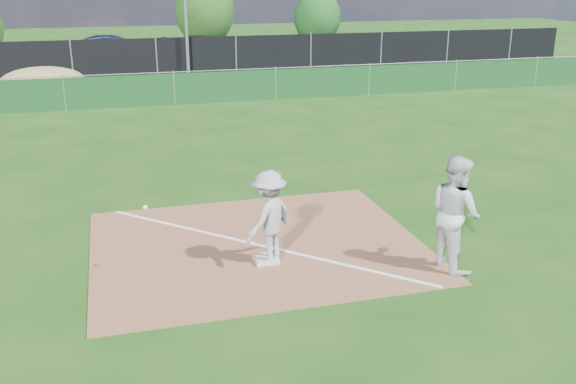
{
  "coord_description": "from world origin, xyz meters",
  "views": [
    {
      "loc": [
        -2.4,
        -9.7,
        4.8
      ],
      "look_at": [
        0.59,
        1.0,
        1.0
      ],
      "focal_mm": 40.0,
      "sensor_mm": 36.0,
      "label": 1
    }
  ],
  "objects_px": {
    "play_at_first": "(269,217)",
    "tree_right": "(317,17)",
    "first_base": "(266,259)",
    "tree_mid": "(205,12)",
    "car_left": "(13,56)",
    "runner": "(455,212)",
    "car_mid": "(113,51)",
    "car_right": "(207,48)"
  },
  "relations": [
    {
      "from": "car_left",
      "to": "tree_mid",
      "type": "xyz_separation_m",
      "value": [
        11.22,
        7.68,
        1.65
      ]
    },
    {
      "from": "car_mid",
      "to": "car_right",
      "type": "bearing_deg",
      "value": -79.92
    },
    {
      "from": "play_at_first",
      "to": "first_base",
      "type": "bearing_deg",
      "value": 155.73
    },
    {
      "from": "play_at_first",
      "to": "car_right",
      "type": "distance_m",
      "value": 27.46
    },
    {
      "from": "first_base",
      "to": "play_at_first",
      "type": "distance_m",
      "value": 0.79
    },
    {
      "from": "first_base",
      "to": "runner",
      "type": "relative_size",
      "value": 0.2
    },
    {
      "from": "runner",
      "to": "car_right",
      "type": "relative_size",
      "value": 0.4
    },
    {
      "from": "car_mid",
      "to": "tree_mid",
      "type": "bearing_deg",
      "value": -34.58
    },
    {
      "from": "tree_mid",
      "to": "tree_right",
      "type": "xyz_separation_m",
      "value": [
        7.53,
        -1.14,
        -0.44
      ]
    },
    {
      "from": "first_base",
      "to": "tree_right",
      "type": "relative_size",
      "value": 0.11
    },
    {
      "from": "play_at_first",
      "to": "car_left",
      "type": "height_order",
      "value": "play_at_first"
    },
    {
      "from": "car_mid",
      "to": "tree_right",
      "type": "relative_size",
      "value": 1.27
    },
    {
      "from": "car_left",
      "to": "car_mid",
      "type": "relative_size",
      "value": 0.88
    },
    {
      "from": "play_at_first",
      "to": "tree_mid",
      "type": "distance_m",
      "value": 34.42
    },
    {
      "from": "runner",
      "to": "car_right",
      "type": "xyz_separation_m",
      "value": [
        0.2,
        28.26,
        -0.26
      ]
    },
    {
      "from": "runner",
      "to": "tree_right",
      "type": "bearing_deg",
      "value": -20.63
    },
    {
      "from": "runner",
      "to": "car_mid",
      "type": "distance_m",
      "value": 28.31
    },
    {
      "from": "car_mid",
      "to": "car_right",
      "type": "xyz_separation_m",
      "value": [
        5.21,
        0.4,
        -0.07
      ]
    },
    {
      "from": "tree_right",
      "to": "car_right",
      "type": "bearing_deg",
      "value": -145.94
    },
    {
      "from": "first_base",
      "to": "car_left",
      "type": "relative_size",
      "value": 0.09
    },
    {
      "from": "car_right",
      "to": "tree_mid",
      "type": "height_order",
      "value": "tree_mid"
    },
    {
      "from": "car_left",
      "to": "tree_right",
      "type": "xyz_separation_m",
      "value": [
        18.75,
        6.55,
        1.21
      ]
    },
    {
      "from": "tree_mid",
      "to": "tree_right",
      "type": "height_order",
      "value": "tree_mid"
    },
    {
      "from": "car_right",
      "to": "tree_mid",
      "type": "xyz_separation_m",
      "value": [
        0.94,
        6.86,
        1.65
      ]
    },
    {
      "from": "play_at_first",
      "to": "tree_right",
      "type": "distance_m",
      "value": 35.01
    },
    {
      "from": "first_base",
      "to": "car_left",
      "type": "distance_m",
      "value": 27.36
    },
    {
      "from": "car_left",
      "to": "tree_mid",
      "type": "relative_size",
      "value": 0.92
    },
    {
      "from": "car_left",
      "to": "car_right",
      "type": "xyz_separation_m",
      "value": [
        10.28,
        0.82,
        -0.0
      ]
    },
    {
      "from": "runner",
      "to": "tree_mid",
      "type": "xyz_separation_m",
      "value": [
        1.15,
        35.12,
        1.39
      ]
    },
    {
      "from": "play_at_first",
      "to": "car_mid",
      "type": "xyz_separation_m",
      "value": [
        -2.03,
        26.87,
        -0.04
      ]
    },
    {
      "from": "runner",
      "to": "play_at_first",
      "type": "bearing_deg",
      "value": 65.29
    },
    {
      "from": "car_right",
      "to": "car_left",
      "type": "bearing_deg",
      "value": 90.2
    },
    {
      "from": "play_at_first",
      "to": "car_mid",
      "type": "distance_m",
      "value": 26.95
    },
    {
      "from": "car_right",
      "to": "runner",
      "type": "bearing_deg",
      "value": 175.24
    },
    {
      "from": "car_left",
      "to": "tree_right",
      "type": "distance_m",
      "value": 19.9
    },
    {
      "from": "play_at_first",
      "to": "tree_right",
      "type": "bearing_deg",
      "value": 70.55
    },
    {
      "from": "play_at_first",
      "to": "runner",
      "type": "bearing_deg",
      "value": -18.4
    },
    {
      "from": "tree_right",
      "to": "runner",
      "type": "bearing_deg",
      "value": -104.32
    },
    {
      "from": "first_base",
      "to": "play_at_first",
      "type": "bearing_deg",
      "value": -24.27
    },
    {
      "from": "car_left",
      "to": "tree_mid",
      "type": "height_order",
      "value": "tree_mid"
    },
    {
      "from": "runner",
      "to": "tree_mid",
      "type": "bearing_deg",
      "value": -8.17
    },
    {
      "from": "play_at_first",
      "to": "runner",
      "type": "distance_m",
      "value": 3.14
    }
  ]
}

